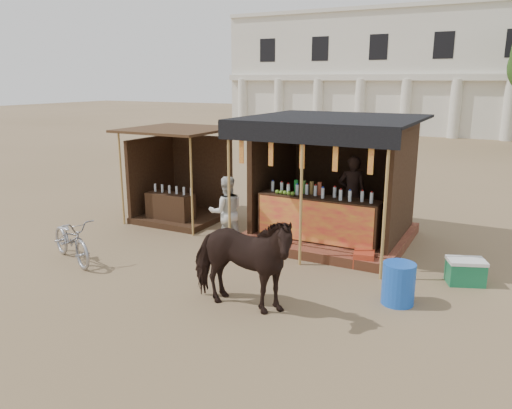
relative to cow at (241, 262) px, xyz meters
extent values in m
plane|color=#846B4C|center=(-0.93, 0.71, -0.80)|extent=(120.00, 120.00, 0.00)
cube|color=brown|center=(0.07, 4.21, -0.69)|extent=(3.40, 2.80, 0.22)
cube|color=brown|center=(0.07, 2.66, -0.70)|extent=(3.40, 0.35, 0.20)
cube|color=#372414|center=(0.07, 3.26, -0.11)|extent=(2.60, 0.55, 0.95)
cube|color=red|center=(0.07, 2.97, -0.11)|extent=(2.50, 0.02, 0.88)
cube|color=#372414|center=(0.07, 5.46, 0.67)|extent=(3.00, 0.12, 2.50)
cube|color=#372414|center=(-1.43, 4.21, 0.67)|extent=(0.12, 2.50, 2.50)
cube|color=#372414|center=(1.57, 4.21, 0.67)|extent=(0.12, 2.50, 2.50)
cube|color=black|center=(0.07, 4.01, 1.95)|extent=(3.60, 3.60, 0.06)
cube|color=black|center=(0.07, 2.23, 1.77)|extent=(3.60, 0.06, 0.36)
cylinder|color=tan|center=(-1.53, 2.26, 0.57)|extent=(0.06, 0.06, 2.75)
cylinder|color=tan|center=(0.07, 2.26, 0.57)|extent=(0.06, 0.06, 2.75)
cylinder|color=tan|center=(1.67, 2.26, 0.57)|extent=(0.06, 0.06, 2.75)
cube|color=red|center=(-1.23, 2.26, 1.40)|extent=(0.10, 0.02, 0.55)
cube|color=red|center=(-0.58, 2.26, 1.40)|extent=(0.10, 0.02, 0.55)
cube|color=red|center=(0.07, 2.26, 1.40)|extent=(0.10, 0.02, 0.55)
cube|color=red|center=(0.72, 2.26, 1.40)|extent=(0.10, 0.02, 0.55)
cube|color=red|center=(1.37, 2.26, 1.40)|extent=(0.10, 0.02, 0.55)
imported|color=black|center=(0.46, 4.31, 0.27)|extent=(0.72, 0.59, 1.71)
cube|color=#372414|center=(-3.93, 3.91, -0.73)|extent=(2.00, 2.00, 0.15)
cube|color=#372414|center=(-3.93, 4.86, 0.25)|extent=(1.90, 0.10, 2.10)
cube|color=#372414|center=(-4.88, 3.91, 0.25)|extent=(0.10, 1.90, 2.10)
cube|color=#472D19|center=(-3.93, 3.81, 1.55)|extent=(2.40, 2.40, 0.06)
cylinder|color=tan|center=(-4.98, 2.86, 0.37)|extent=(0.05, 0.05, 2.35)
cylinder|color=tan|center=(-2.88, 2.86, 0.37)|extent=(0.05, 0.05, 2.35)
cube|color=#372414|center=(-3.93, 3.41, -0.40)|extent=(1.20, 0.50, 0.80)
imported|color=black|center=(0.00, 0.00, 0.00)|extent=(1.93, 0.92, 1.61)
imported|color=#919299|center=(-4.06, 0.33, -0.35)|extent=(1.84, 1.23, 0.92)
imported|color=beige|center=(-1.78, 2.56, -0.02)|extent=(0.96, 0.93, 1.56)
cylinder|color=blue|center=(2.17, 1.36, -0.46)|extent=(0.69, 0.69, 0.69)
cube|color=#AF351D|center=(1.23, 2.71, -0.65)|extent=(0.46, 0.46, 0.31)
cube|color=#197446|center=(3.06, 2.74, -0.60)|extent=(0.73, 0.62, 0.40)
cube|color=white|center=(3.06, 2.74, -0.37)|extent=(0.76, 0.64, 0.06)
cube|color=silver|center=(-2.93, 30.71, 3.20)|extent=(26.00, 7.00, 8.00)
cube|color=silver|center=(-2.93, 27.11, 2.90)|extent=(26.00, 0.50, 0.40)
cube|color=silver|center=(-2.93, 27.21, 7.25)|extent=(26.00, 0.30, 0.25)
cylinder|color=silver|center=(-14.93, 27.11, 1.00)|extent=(0.70, 0.70, 3.60)
cylinder|color=silver|center=(-11.93, 27.11, 1.00)|extent=(0.70, 0.70, 3.60)
cylinder|color=silver|center=(-8.93, 27.11, 1.00)|extent=(0.70, 0.70, 3.60)
cylinder|color=silver|center=(-5.93, 27.11, 1.00)|extent=(0.70, 0.70, 3.60)
cylinder|color=silver|center=(-2.93, 27.11, 1.00)|extent=(0.70, 0.70, 3.60)
cylinder|color=silver|center=(0.07, 27.11, 1.00)|extent=(0.70, 0.70, 3.60)
cylinder|color=silver|center=(3.07, 27.11, 1.00)|extent=(0.70, 0.70, 3.60)
camera|label=1|loc=(3.58, -6.37, 2.75)|focal=35.00mm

